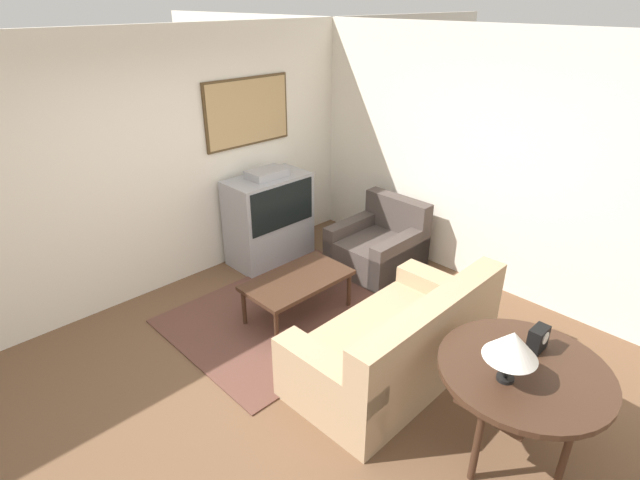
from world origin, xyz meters
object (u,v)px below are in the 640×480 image
object	(u,v)px
coffee_table	(298,282)
table_lamp	(512,345)
console_table	(524,376)
tv	(269,218)
couch	(398,345)
armchair	(379,247)
mantel_clock	(538,339)

from	to	relation	value
coffee_table	table_lamp	size ratio (longest dim) A/B	2.91
table_lamp	console_table	bearing A→B (deg)	-13.00
tv	couch	size ratio (longest dim) A/B	0.62
couch	console_table	xyz separation A→B (m)	(-0.07, -1.06, 0.38)
armchair	mantel_clock	size ratio (longest dim) A/B	5.33
couch	coffee_table	world-z (taller)	couch
coffee_table	table_lamp	xyz separation A→B (m)	(-0.24, -2.25, 0.62)
coffee_table	console_table	distance (m)	2.32
armchair	tv	bearing A→B (deg)	-144.29
coffee_table	mantel_clock	size ratio (longest dim) A/B	6.09
table_lamp	mantel_clock	size ratio (longest dim) A/B	2.09
tv	armchair	distance (m)	1.35
console_table	mantel_clock	distance (m)	0.29
armchair	console_table	distance (m)	2.80
coffee_table	console_table	xyz separation A→B (m)	(-0.05, -2.30, 0.29)
couch	mantel_clock	world-z (taller)	mantel_clock
couch	coffee_table	distance (m)	1.24
tv	mantel_clock	xyz separation A→B (m)	(-0.39, -3.41, 0.29)
couch	console_table	bearing A→B (deg)	84.97
console_table	table_lamp	xyz separation A→B (m)	(-0.19, 0.04, 0.33)
couch	table_lamp	bearing A→B (deg)	74.17
couch	armchair	bearing A→B (deg)	-136.22
tv	mantel_clock	world-z (taller)	tv
coffee_table	mantel_clock	world-z (taller)	mantel_clock
couch	mantel_clock	size ratio (longest dim) A/B	10.56
console_table	armchair	bearing A→B (deg)	59.46
armchair	table_lamp	size ratio (longest dim) A/B	2.55
armchair	coffee_table	xyz separation A→B (m)	(-1.36, -0.09, 0.12)
tv	coffee_table	size ratio (longest dim) A/B	1.07
table_lamp	mantel_clock	distance (m)	0.47
console_table	table_lamp	distance (m)	0.39
coffee_table	table_lamp	distance (m)	2.35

